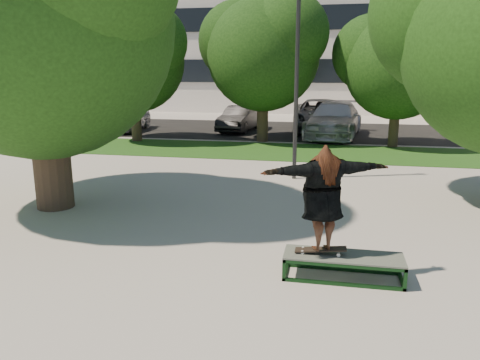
% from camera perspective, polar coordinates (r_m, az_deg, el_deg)
% --- Properties ---
extents(ground, '(120.00, 120.00, 0.00)m').
position_cam_1_polar(ground, '(9.22, -2.31, -6.49)').
color(ground, '#9A938E').
rests_on(ground, ground).
extents(grass_strip, '(30.00, 4.00, 0.02)m').
position_cam_1_polar(grass_strip, '(18.23, 7.79, 3.39)').
color(grass_strip, '#204D16').
rests_on(grass_strip, ground).
extents(asphalt_strip, '(40.00, 8.00, 0.01)m').
position_cam_1_polar(asphalt_strip, '(24.71, 6.43, 6.03)').
color(asphalt_strip, black).
rests_on(asphalt_strip, ground).
extents(tree_left, '(6.96, 5.95, 7.12)m').
position_cam_1_polar(tree_left, '(11.51, -23.60, 18.75)').
color(tree_left, '#38281E').
rests_on(tree_left, ground).
extents(bg_tree_left, '(5.28, 4.51, 5.77)m').
position_cam_1_polar(bg_tree_left, '(21.33, -13.03, 14.66)').
color(bg_tree_left, '#38281E').
rests_on(bg_tree_left, ground).
extents(bg_tree_mid, '(5.76, 4.92, 6.24)m').
position_cam_1_polar(bg_tree_mid, '(20.76, 2.67, 15.81)').
color(bg_tree_mid, '#38281E').
rests_on(bg_tree_mid, ground).
extents(bg_tree_right, '(5.04, 4.31, 5.43)m').
position_cam_1_polar(bg_tree_right, '(20.14, 18.59, 13.73)').
color(bg_tree_right, '#38281E').
rests_on(bg_tree_right, ground).
extents(lamppost, '(0.25, 0.15, 6.11)m').
position_cam_1_polar(lamppost, '(13.47, 6.96, 13.36)').
color(lamppost, '#2D2D30').
rests_on(lamppost, ground).
extents(office_building, '(30.00, 14.12, 16.00)m').
position_cam_1_polar(office_building, '(40.90, 5.84, 20.15)').
color(office_building, silver).
rests_on(office_building, ground).
extents(grind_box, '(1.80, 0.60, 0.38)m').
position_cam_1_polar(grind_box, '(7.44, 12.43, -10.26)').
color(grind_box, black).
rests_on(grind_box, ground).
extents(skater_rig, '(2.03, 1.30, 1.69)m').
position_cam_1_polar(skater_rig, '(7.08, 10.06, -2.19)').
color(skater_rig, white).
rests_on(skater_rig, grind_box).
extents(car_silver_a, '(1.92, 4.08, 1.35)m').
position_cam_1_polar(car_silver_a, '(25.04, -13.62, 7.37)').
color(car_silver_a, '#B7B7BC').
rests_on(car_silver_a, asphalt_strip).
extents(car_dark, '(1.79, 4.03, 1.28)m').
position_cam_1_polar(car_dark, '(24.26, -0.02, 7.49)').
color(car_dark, black).
rests_on(car_dark, asphalt_strip).
extents(car_grey, '(3.12, 6.04, 1.63)m').
position_cam_1_polar(car_grey, '(24.40, 9.74, 7.74)').
color(car_grey, slate).
rests_on(car_grey, asphalt_strip).
extents(car_silver_b, '(2.93, 5.81, 1.62)m').
position_cam_1_polar(car_silver_b, '(22.60, 11.40, 7.22)').
color(car_silver_b, '#BBBCC1').
rests_on(car_silver_b, asphalt_strip).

